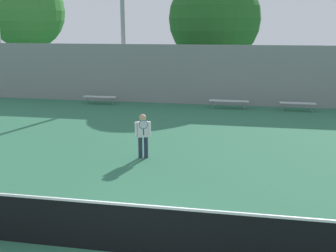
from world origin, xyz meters
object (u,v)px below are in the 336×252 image
at_px(bench_adjacent_court, 298,103).
at_px(tree_green_broad, 214,19).
at_px(tennis_player, 143,133).
at_px(bench_by_gate, 229,101).
at_px(bench_courtside_far, 100,97).
at_px(tree_green_tall, 26,11).
at_px(tennis_net, 137,229).

bearing_deg(bench_adjacent_court, tree_green_broad, 127.11).
height_order(tennis_player, bench_by_gate, tennis_player).
xyz_separation_m(bench_courtside_far, tree_green_broad, (6.19, 6.70, 4.59)).
distance_m(tennis_player, tree_green_tall, 21.47).
bearing_deg(tree_green_tall, tree_green_broad, -1.69).
relative_size(bench_adjacent_court, tree_green_tall, 0.22).
xyz_separation_m(bench_adjacent_court, tree_green_broad, (-5.07, 6.70, 4.59)).
bearing_deg(bench_adjacent_court, tree_green_tall, 159.95).
bearing_deg(tree_green_broad, bench_by_gate, -78.46).
distance_m(bench_adjacent_court, bench_by_gate, 3.70).
bearing_deg(tennis_net, bench_by_gate, 84.88).
bearing_deg(tennis_player, tennis_net, -95.69).
bearing_deg(bench_courtside_far, tennis_net, -67.56).
bearing_deg(tennis_player, bench_adjacent_court, 36.87).
distance_m(bench_adjacent_court, tree_green_tall, 21.43).
relative_size(bench_courtside_far, tree_green_tall, 0.23).
xyz_separation_m(tennis_player, tree_green_broad, (1.30, 15.86, 4.12)).
height_order(bench_by_gate, tree_green_tall, tree_green_tall).
height_order(bench_adjacent_court, tree_green_tall, tree_green_tall).
bearing_deg(bench_by_gate, bench_adjacent_court, 0.00).
bearing_deg(bench_courtside_far, tree_green_tall, 139.26).
height_order(tennis_net, bench_courtside_far, tennis_net).
bearing_deg(tennis_player, tree_green_broad, 66.99).
relative_size(tennis_net, bench_by_gate, 4.67).
xyz_separation_m(bench_by_gate, tree_green_broad, (-1.37, 6.70, 4.58)).
height_order(tennis_net, tree_green_tall, tree_green_tall).
height_order(tennis_net, tennis_player, tennis_player).
bearing_deg(tree_green_tall, bench_courtside_far, -40.74).
height_order(bench_courtside_far, bench_adjacent_court, same).
bearing_deg(tennis_net, bench_adjacent_court, 71.44).
height_order(bench_courtside_far, bench_by_gate, same).
xyz_separation_m(tennis_player, bench_courtside_far, (-4.89, 9.16, -0.47)).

